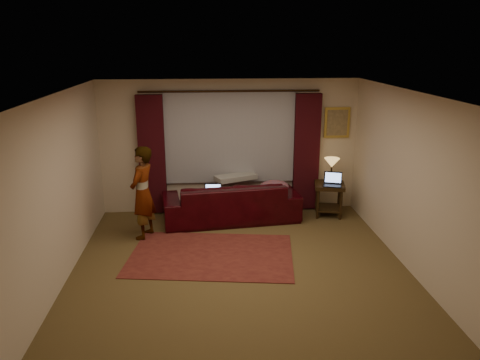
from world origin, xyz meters
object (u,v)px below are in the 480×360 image
(end_table, at_px, (329,200))
(person, at_px, (143,193))
(tiffany_lamp, at_px, (331,170))
(sofa, at_px, (231,194))
(laptop_table, at_px, (333,180))
(laptop_sofa, at_px, (213,192))

(end_table, bearing_deg, person, -167.00)
(tiffany_lamp, relative_size, person, 0.29)
(end_table, height_order, tiffany_lamp, tiffany_lamp)
(sofa, distance_m, person, 1.72)
(tiffany_lamp, bearing_deg, laptop_table, -98.82)
(laptop_sofa, distance_m, end_table, 2.29)
(sofa, height_order, tiffany_lamp, tiffany_lamp)
(sofa, distance_m, laptop_table, 1.94)
(laptop_sofa, relative_size, person, 0.21)
(laptop_sofa, bearing_deg, end_table, 9.72)
(sofa, bearing_deg, laptop_table, 171.49)
(end_table, bearing_deg, laptop_table, -84.68)
(laptop_table, bearing_deg, end_table, 113.15)
(person, bearing_deg, tiffany_lamp, 124.04)
(laptop_sofa, height_order, laptop_table, laptop_table)
(sofa, xyz_separation_m, laptop_sofa, (-0.34, -0.17, 0.11))
(sofa, height_order, laptop_table, sofa)
(tiffany_lamp, xyz_separation_m, laptop_table, (-0.04, -0.26, -0.11))
(sofa, relative_size, laptop_sofa, 7.43)
(tiffany_lamp, distance_m, laptop_table, 0.29)
(sofa, bearing_deg, end_table, 175.76)
(laptop_sofa, height_order, end_table, laptop_sofa)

